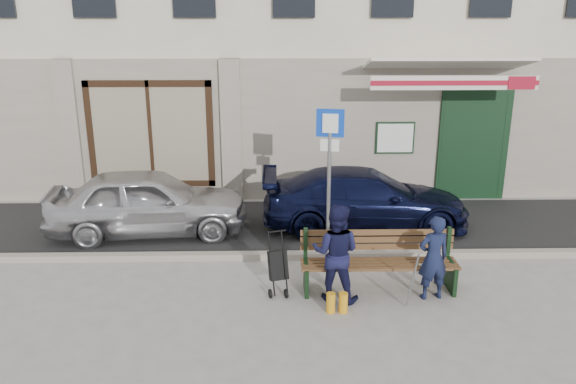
{
  "coord_description": "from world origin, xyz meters",
  "views": [
    {
      "loc": [
        -0.4,
        -7.56,
        4.05
      ],
      "look_at": [
        -0.2,
        1.6,
        1.2
      ],
      "focal_mm": 35.0,
      "sensor_mm": 36.0,
      "label": 1
    }
  ],
  "objects_px": {
    "woman": "(336,253)",
    "stroller": "(278,267)",
    "parking_sign": "(329,159)",
    "car_silver": "(148,202)",
    "car_navy": "(365,199)",
    "bench": "(376,263)",
    "man": "(433,258)"
  },
  "relations": [
    {
      "from": "woman",
      "to": "stroller",
      "type": "height_order",
      "value": "woman"
    },
    {
      "from": "parking_sign",
      "to": "car_silver",
      "type": "bearing_deg",
      "value": 176.85
    },
    {
      "from": "car_silver",
      "to": "stroller",
      "type": "distance_m",
      "value": 3.57
    },
    {
      "from": "stroller",
      "to": "car_navy",
      "type": "bearing_deg",
      "value": 39.85
    },
    {
      "from": "car_silver",
      "to": "stroller",
      "type": "relative_size",
      "value": 3.92
    },
    {
      "from": "car_silver",
      "to": "bench",
      "type": "xyz_separation_m",
      "value": [
        4.0,
        -2.51,
        -0.19
      ]
    },
    {
      "from": "car_navy",
      "to": "woman",
      "type": "bearing_deg",
      "value": 163.35
    },
    {
      "from": "car_silver",
      "to": "car_navy",
      "type": "relative_size",
      "value": 0.93
    },
    {
      "from": "stroller",
      "to": "man",
      "type": "bearing_deg",
      "value": -23.7
    },
    {
      "from": "car_navy",
      "to": "stroller",
      "type": "relative_size",
      "value": 4.23
    },
    {
      "from": "car_silver",
      "to": "parking_sign",
      "type": "bearing_deg",
      "value": -111.05
    },
    {
      "from": "man",
      "to": "car_silver",
      "type": "bearing_deg",
      "value": -41.24
    },
    {
      "from": "parking_sign",
      "to": "stroller",
      "type": "distance_m",
      "value": 2.24
    },
    {
      "from": "car_navy",
      "to": "stroller",
      "type": "xyz_separation_m",
      "value": [
        -1.76,
        -2.79,
        -0.17
      ]
    },
    {
      "from": "man",
      "to": "parking_sign",
      "type": "bearing_deg",
      "value": -63.73
    },
    {
      "from": "stroller",
      "to": "parking_sign",
      "type": "bearing_deg",
      "value": 42.37
    },
    {
      "from": "car_navy",
      "to": "bench",
      "type": "distance_m",
      "value": 2.77
    },
    {
      "from": "bench",
      "to": "man",
      "type": "height_order",
      "value": "man"
    },
    {
      "from": "bench",
      "to": "woman",
      "type": "bearing_deg",
      "value": -158.83
    },
    {
      "from": "woman",
      "to": "stroller",
      "type": "distance_m",
      "value": 0.93
    },
    {
      "from": "car_silver",
      "to": "parking_sign",
      "type": "xyz_separation_m",
      "value": [
        3.4,
        -0.95,
        1.08
      ]
    },
    {
      "from": "bench",
      "to": "man",
      "type": "xyz_separation_m",
      "value": [
        0.8,
        -0.26,
        0.2
      ]
    },
    {
      "from": "parking_sign",
      "to": "woman",
      "type": "height_order",
      "value": "parking_sign"
    },
    {
      "from": "man",
      "to": "stroller",
      "type": "height_order",
      "value": "man"
    },
    {
      "from": "woman",
      "to": "bench",
      "type": "bearing_deg",
      "value": -142.41
    },
    {
      "from": "car_silver",
      "to": "parking_sign",
      "type": "relative_size",
      "value": 1.47
    },
    {
      "from": "car_silver",
      "to": "bench",
      "type": "relative_size",
      "value": 1.58
    },
    {
      "from": "parking_sign",
      "to": "stroller",
      "type": "relative_size",
      "value": 2.67
    },
    {
      "from": "parking_sign",
      "to": "woman",
      "type": "distance_m",
      "value": 2.06
    },
    {
      "from": "car_silver",
      "to": "woman",
      "type": "height_order",
      "value": "woman"
    },
    {
      "from": "car_navy",
      "to": "bench",
      "type": "xyz_separation_m",
      "value": [
        -0.25,
        -2.76,
        -0.14
      ]
    },
    {
      "from": "man",
      "to": "woman",
      "type": "height_order",
      "value": "woman"
    }
  ]
}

